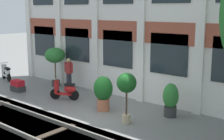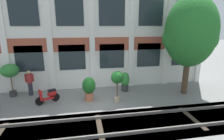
# 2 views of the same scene
# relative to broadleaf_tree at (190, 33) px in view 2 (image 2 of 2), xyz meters

# --- Properties ---
(ground_plane) EXTENTS (80.00, 80.00, 0.00)m
(ground_plane) POSITION_rel_broadleaf_tree_xyz_m (-5.82, -0.75, -3.88)
(ground_plane) COLOR slate
(apartment_facade) EXTENTS (16.65, 0.64, 8.33)m
(apartment_facade) POSITION_rel_broadleaf_tree_xyz_m (-5.82, 2.31, 0.27)
(apartment_facade) COLOR silver
(apartment_facade) RESTS_ON ground
(rail_tracks) EXTENTS (24.29, 2.80, 0.43)m
(rail_tracks) POSITION_rel_broadleaf_tree_xyz_m (-5.82, -3.01, -4.01)
(rail_tracks) COLOR #5B5449
(rail_tracks) RESTS_ON ground
(broadleaf_tree) EXTENTS (3.24, 3.09, 6.13)m
(broadleaf_tree) POSITION_rel_broadleaf_tree_xyz_m (0.00, 0.00, 0.00)
(broadleaf_tree) COLOR #4C3826
(broadleaf_tree) RESTS_ON ground
(potted_plant_tall_urn) EXTENTS (1.07, 1.07, 2.08)m
(potted_plant_tall_urn) POSITION_rel_broadleaf_tree_xyz_m (-10.93, 1.41, -2.30)
(potted_plant_tall_urn) COLOR #333333
(potted_plant_tall_urn) RESTS_ON ground
(potted_plant_fluted_column) EXTENTS (0.78, 0.78, 1.42)m
(potted_plant_fluted_column) POSITION_rel_broadleaf_tree_xyz_m (-6.21, -0.03, -3.07)
(potted_plant_fluted_column) COLOR #B76647
(potted_plant_fluted_column) RESTS_ON ground
(potted_plant_stone_basin) EXTENTS (0.60, 0.60, 1.31)m
(potted_plant_stone_basin) POSITION_rel_broadleaf_tree_xyz_m (-3.75, 1.08, -3.18)
(potted_plant_stone_basin) COLOR #333333
(potted_plant_stone_basin) RESTS_ON ground
(potted_plant_low_pan) EXTENTS (0.71, 0.71, 1.86)m
(potted_plant_low_pan) POSITION_rel_broadleaf_tree_xyz_m (-4.62, -0.56, -2.49)
(potted_plant_low_pan) COLOR tan
(potted_plant_low_pan) RESTS_ON ground
(scooter_near_curb) EXTENTS (1.27, 0.78, 0.98)m
(scooter_near_curb) POSITION_rel_broadleaf_tree_xyz_m (-8.53, 0.00, -3.44)
(scooter_near_curb) COLOR black
(scooter_near_curb) RESTS_ON ground
(resident_by_doorway) EXTENTS (0.53, 0.34, 1.62)m
(resident_by_doorway) POSITION_rel_broadleaf_tree_xyz_m (-9.86, 1.41, -3.01)
(resident_by_doorway) COLOR #282833
(resident_by_doorway) RESTS_ON ground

